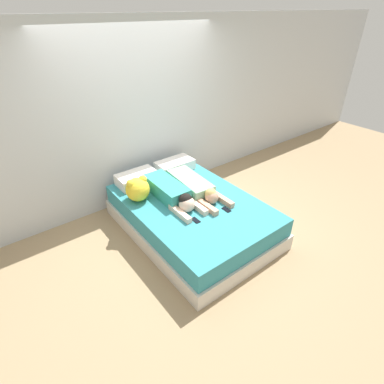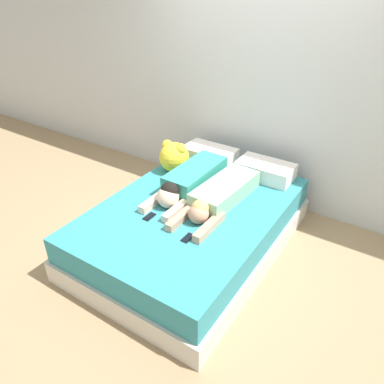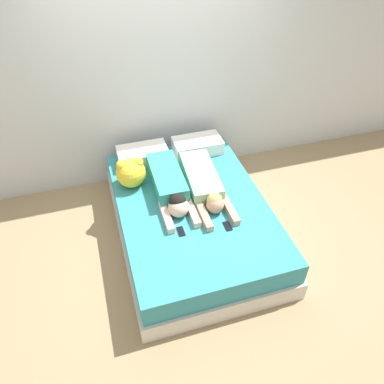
# 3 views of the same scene
# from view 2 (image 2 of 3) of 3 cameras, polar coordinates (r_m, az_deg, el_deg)

# --- Properties ---
(ground_plane) EXTENTS (12.00, 12.00, 0.00)m
(ground_plane) POSITION_cam_2_polar(r_m,az_deg,el_deg) (3.72, 0.00, -8.12)
(ground_plane) COLOR #9E8460
(wall_back) EXTENTS (12.00, 0.06, 2.60)m
(wall_back) POSITION_cam_2_polar(r_m,az_deg,el_deg) (4.11, 9.96, 15.96)
(wall_back) COLOR silver
(wall_back) RESTS_ON ground_plane
(bed) EXTENTS (1.54, 2.20, 0.47)m
(bed) POSITION_cam_2_polar(r_m,az_deg,el_deg) (3.57, 0.00, -5.29)
(bed) COLOR beige
(bed) RESTS_ON ground_plane
(pillow_head_left) EXTENTS (0.57, 0.33, 0.16)m
(pillow_head_left) POSITION_cam_2_polar(r_m,az_deg,el_deg) (4.20, 2.72, 5.70)
(pillow_head_left) COLOR white
(pillow_head_left) RESTS_ON bed
(pillow_head_right) EXTENTS (0.57, 0.33, 0.16)m
(pillow_head_right) POSITION_cam_2_polar(r_m,az_deg,el_deg) (3.94, 11.10, 3.29)
(pillow_head_right) COLOR white
(pillow_head_right) RESTS_ON bed
(person_left) EXTENTS (0.33, 1.06, 0.24)m
(person_left) POSITION_cam_2_polar(r_m,az_deg,el_deg) (3.61, -0.54, 1.61)
(person_left) COLOR teal
(person_left) RESTS_ON bed
(person_right) EXTENTS (0.37, 1.12, 0.21)m
(person_right) POSITION_cam_2_polar(r_m,az_deg,el_deg) (3.43, 4.11, -0.58)
(person_right) COLOR #8CBF99
(person_right) RESTS_ON bed
(cell_phone_left) EXTENTS (0.06, 0.12, 0.01)m
(cell_phone_left) POSITION_cam_2_polar(r_m,az_deg,el_deg) (3.31, -6.51, -3.73)
(cell_phone_left) COLOR black
(cell_phone_left) RESTS_ON bed
(cell_phone_right) EXTENTS (0.06, 0.12, 0.01)m
(cell_phone_right) POSITION_cam_2_polar(r_m,az_deg,el_deg) (3.05, -0.66, -7.00)
(cell_phone_right) COLOR black
(cell_phone_right) RESTS_ON bed
(plush_toy) EXTENTS (0.32, 0.32, 0.33)m
(plush_toy) POSITION_cam_2_polar(r_m,az_deg,el_deg) (3.96, -2.72, 5.44)
(plush_toy) COLOR yellow
(plush_toy) RESTS_ON bed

